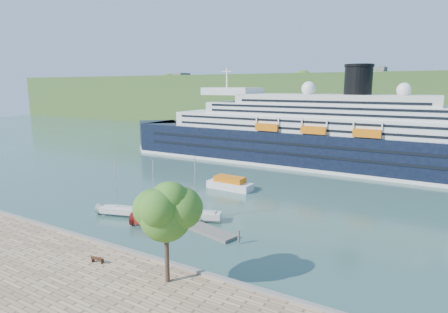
% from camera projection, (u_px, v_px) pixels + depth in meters
% --- Properties ---
extents(ground, '(400.00, 400.00, 0.00)m').
position_uv_depth(ground, '(85.00, 245.00, 45.04)').
color(ground, '#2B4C45').
rests_on(ground, ground).
extents(far_hillside, '(400.00, 50.00, 24.00)m').
position_uv_depth(far_hillside, '(353.00, 102.00, 165.47)').
color(far_hillside, '#315421').
rests_on(far_hillside, ground).
extents(quay_coping, '(220.00, 0.50, 0.30)m').
position_uv_depth(quay_coping, '(83.00, 237.00, 44.66)').
color(quay_coping, slate).
rests_on(quay_coping, promenade).
extents(cruise_ship, '(105.18, 15.69, 23.61)m').
position_uv_depth(cruise_ship, '(308.00, 116.00, 88.77)').
color(cruise_ship, black).
rests_on(cruise_ship, ground).
extents(park_bench, '(1.43, 0.83, 0.86)m').
position_uv_depth(park_bench, '(98.00, 259.00, 38.40)').
color(park_bench, '#472414').
rests_on(park_bench, promenade).
extents(promenade_tree, '(6.32, 6.32, 10.47)m').
position_uv_depth(promenade_tree, '(166.00, 228.00, 33.80)').
color(promenade_tree, '#39661B').
rests_on(promenade_tree, promenade).
extents(floating_pontoon, '(19.76, 6.95, 0.44)m').
position_uv_depth(floating_pontoon, '(181.00, 220.00, 52.85)').
color(floating_pontoon, slate).
rests_on(floating_pontoon, ground).
extents(sailboat_white_near, '(6.70, 3.65, 8.35)m').
position_uv_depth(sailboat_white_near, '(119.00, 189.00, 54.47)').
color(sailboat_white_near, silver).
rests_on(sailboat_white_near, ground).
extents(sailboat_red, '(7.10, 4.06, 8.85)m').
position_uv_depth(sailboat_red, '(157.00, 196.00, 50.07)').
color(sailboat_red, maroon).
rests_on(sailboat_red, ground).
extents(sailboat_white_far, '(7.09, 4.48, 8.90)m').
position_uv_depth(sailboat_white_far, '(199.00, 191.00, 52.19)').
color(sailboat_white_far, silver).
rests_on(sailboat_white_far, ground).
extents(tender_launch, '(8.77, 3.24, 2.40)m').
position_uv_depth(tender_launch, '(230.00, 183.00, 69.28)').
color(tender_launch, orange).
rests_on(tender_launch, ground).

